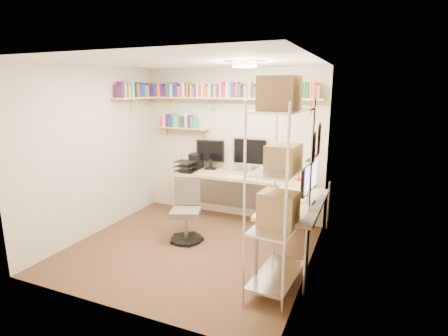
{
  "coord_description": "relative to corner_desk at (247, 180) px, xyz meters",
  "views": [
    {
      "loc": [
        2.18,
        -3.96,
        2.18
      ],
      "look_at": [
        0.28,
        0.55,
        1.06
      ],
      "focal_mm": 28.0,
      "sensor_mm": 36.0,
      "label": 1
    }
  ],
  "objects": [
    {
      "name": "office_chair",
      "position": [
        -0.69,
        -0.69,
        -0.41
      ],
      "size": [
        0.52,
        0.53,
        0.92
      ],
      "rotation": [
        0.0,
        0.0,
        0.34
      ],
      "color": "black",
      "rests_on": "ground"
    },
    {
      "name": "ground",
      "position": [
        -0.5,
        -0.94,
        -0.8
      ],
      "size": [
        3.2,
        3.2,
        0.0
      ],
      "primitive_type": "plane",
      "color": "#4D2D21",
      "rests_on": "ground"
    },
    {
      "name": "wall_shelves",
      "position": [
        -0.91,
        0.36,
        1.23
      ],
      "size": [
        3.12,
        1.09,
        0.8
      ],
      "color": "tan",
      "rests_on": "ground"
    },
    {
      "name": "corner_desk",
      "position": [
        0.0,
        0.0,
        0.0
      ],
      "size": [
        2.5,
        2.11,
        1.41
      ],
      "color": "#D3B589",
      "rests_on": "ground"
    },
    {
      "name": "wire_rack",
      "position": [
        0.86,
        -1.46,
        0.57
      ],
      "size": [
        0.52,
        0.93,
        2.29
      ],
      "rotation": [
        0.0,
        0.0,
        -0.09
      ],
      "color": "silver",
      "rests_on": "ground"
    },
    {
      "name": "room_shell",
      "position": [
        -0.5,
        -0.94,
        0.75
      ],
      "size": [
        3.24,
        3.04,
        2.52
      ],
      "color": "beige",
      "rests_on": "ground"
    }
  ]
}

